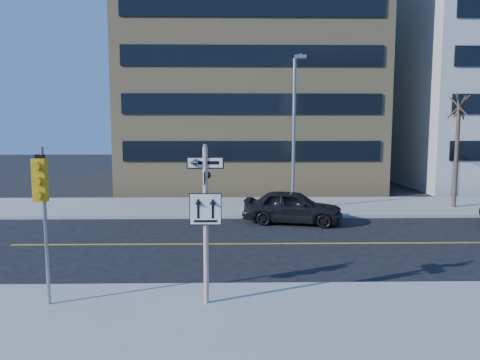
{
  "coord_description": "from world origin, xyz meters",
  "views": [
    {
      "loc": [
        0.64,
        -14.04,
        4.69
      ],
      "look_at": [
        0.99,
        4.0,
        2.55
      ],
      "focal_mm": 35.0,
      "sensor_mm": 36.0,
      "label": 1
    }
  ],
  "objects_px": {
    "parked_car_a": "(293,207)",
    "streetlight_a": "(295,123)",
    "sign_pole": "(206,215)",
    "traffic_signal": "(41,193)",
    "street_tree_west": "(459,109)"
  },
  "relations": [
    {
      "from": "traffic_signal",
      "to": "streetlight_a",
      "type": "height_order",
      "value": "streetlight_a"
    },
    {
      "from": "parked_car_a",
      "to": "streetlight_a",
      "type": "height_order",
      "value": "streetlight_a"
    },
    {
      "from": "street_tree_west",
      "to": "traffic_signal",
      "type": "bearing_deg",
      "value": -140.61
    },
    {
      "from": "parked_car_a",
      "to": "streetlight_a",
      "type": "relative_size",
      "value": 0.58
    },
    {
      "from": "parked_car_a",
      "to": "sign_pole",
      "type": "bearing_deg",
      "value": 173.92
    },
    {
      "from": "parked_car_a",
      "to": "streetlight_a",
      "type": "bearing_deg",
      "value": 4.45
    },
    {
      "from": "sign_pole",
      "to": "traffic_signal",
      "type": "bearing_deg",
      "value": -177.89
    },
    {
      "from": "parked_car_a",
      "to": "street_tree_west",
      "type": "bearing_deg",
      "value": -57.07
    },
    {
      "from": "sign_pole",
      "to": "parked_car_a",
      "type": "height_order",
      "value": "sign_pole"
    },
    {
      "from": "traffic_signal",
      "to": "street_tree_west",
      "type": "bearing_deg",
      "value": 39.39
    },
    {
      "from": "sign_pole",
      "to": "street_tree_west",
      "type": "xyz_separation_m",
      "value": [
        13.0,
        13.81,
        3.09
      ]
    },
    {
      "from": "street_tree_west",
      "to": "sign_pole",
      "type": "bearing_deg",
      "value": -133.26
    },
    {
      "from": "traffic_signal",
      "to": "streetlight_a",
      "type": "relative_size",
      "value": 0.5
    },
    {
      "from": "sign_pole",
      "to": "streetlight_a",
      "type": "height_order",
      "value": "streetlight_a"
    },
    {
      "from": "sign_pole",
      "to": "streetlight_a",
      "type": "distance_m",
      "value": 14.05
    }
  ]
}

